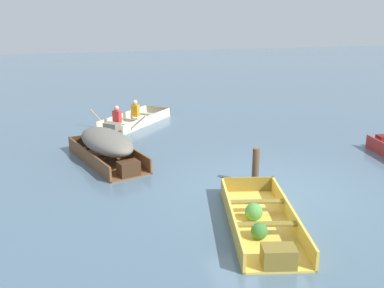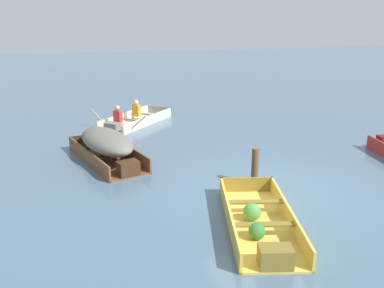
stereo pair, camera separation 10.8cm
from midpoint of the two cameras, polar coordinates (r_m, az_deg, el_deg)
ground_plane at (r=10.47m, az=10.26°, el=-5.94°), size 80.00×80.00×0.00m
dinghy_yellow_foreground at (r=8.54m, az=9.33°, el=-10.36°), size 1.96×3.50×0.40m
skiff_wooden_brown_mid_moored at (r=12.25m, az=-11.02°, el=-0.02°), size 2.08×3.43×0.89m
rowboat_cream_with_crew at (r=16.31m, az=-7.63°, el=3.19°), size 3.25×3.32×0.92m
mooring_post at (r=10.59m, az=8.68°, el=-2.94°), size 0.17×0.17×0.91m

